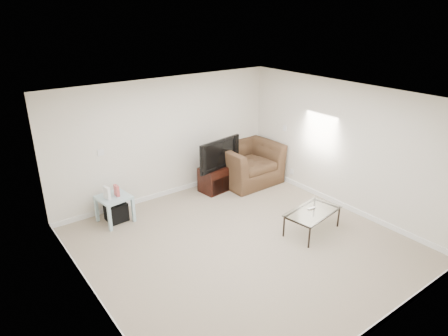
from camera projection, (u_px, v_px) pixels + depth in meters
floor at (242, 245)px, 6.80m from camera, size 5.00×5.00×0.00m
ceiling at (245, 99)px, 5.86m from camera, size 5.00×5.00×0.00m
wall_back at (167, 139)px, 8.19m from camera, size 5.00×0.02×2.50m
wall_left at (88, 225)px, 4.95m from camera, size 0.02×5.00×2.50m
wall_right at (344, 147)px, 7.71m from camera, size 0.02×5.00×2.50m
plate_back at (101, 153)px, 7.41m from camera, size 0.12×0.02×0.12m
plate_right_switch at (285, 128)px, 8.90m from camera, size 0.02×0.09×0.13m
plate_right_outlet at (292, 172)px, 9.03m from camera, size 0.02×0.08×0.12m
tv_stand at (216, 179)px, 8.72m from camera, size 0.71×0.53×0.55m
dvd_player at (217, 171)px, 8.62m from camera, size 0.37×0.28×0.05m
television at (216, 153)px, 8.47m from camera, size 1.07×0.39×0.65m
side_table at (115, 209)px, 7.45m from camera, size 0.61×0.61×0.52m
subwoofer at (116, 211)px, 7.51m from camera, size 0.37×0.37×0.35m
game_console at (107, 193)px, 7.21m from camera, size 0.08×0.18×0.24m
game_case at (117, 191)px, 7.34m from camera, size 0.06×0.15×0.21m
recliner at (247, 157)px, 9.05m from camera, size 1.39×0.92×1.20m
coffee_table at (312, 221)px, 7.13m from camera, size 1.13×0.75×0.41m
remote at (312, 208)px, 7.13m from camera, size 0.17×0.06×0.02m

